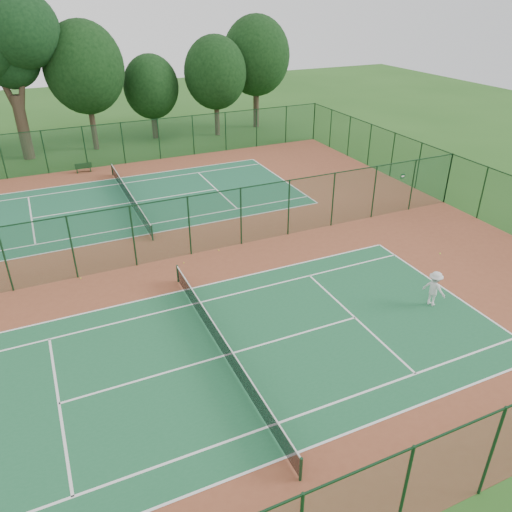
{
  "coord_description": "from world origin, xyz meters",
  "views": [
    {
      "loc": [
        -5.45,
        -24.06,
        13.29
      ],
      "look_at": [
        3.54,
        -4.42,
        1.6
      ],
      "focal_mm": 35.0,
      "sensor_mm": 36.0,
      "label": 1
    }
  ],
  "objects": [
    {
      "name": "ground",
      "position": [
        0.0,
        0.0,
        0.0
      ],
      "size": [
        120.0,
        120.0,
        0.0
      ],
      "primitive_type": "plane",
      "color": "#27561B",
      "rests_on": "ground"
    },
    {
      "name": "red_pad",
      "position": [
        0.0,
        0.0,
        0.01
      ],
      "size": [
        40.0,
        36.0,
        0.01
      ],
      "primitive_type": "cube",
      "color": "brown",
      "rests_on": "ground"
    },
    {
      "name": "court_near",
      "position": [
        0.0,
        -9.0,
        0.01
      ],
      "size": [
        23.77,
        10.97,
        0.01
      ],
      "primitive_type": "cube",
      "color": "#1E6038",
      "rests_on": "red_pad"
    },
    {
      "name": "court_far",
      "position": [
        0.0,
        9.0,
        0.01
      ],
      "size": [
        23.77,
        10.97,
        0.01
      ],
      "primitive_type": "cube",
      "color": "#1E5F3E",
      "rests_on": "red_pad"
    },
    {
      "name": "fence_north",
      "position": [
        0.0,
        18.0,
        1.76
      ],
      "size": [
        40.0,
        0.09,
        3.5
      ],
      "color": "#174529",
      "rests_on": "ground"
    },
    {
      "name": "fence_east",
      "position": [
        20.0,
        0.0,
        1.76
      ],
      "size": [
        0.09,
        36.0,
        3.5
      ],
      "rotation": [
        0.0,
        0.0,
        1.57
      ],
      "color": "#174524",
      "rests_on": "ground"
    },
    {
      "name": "fence_divider",
      "position": [
        0.0,
        0.0,
        1.76
      ],
      "size": [
        40.0,
        0.09,
        3.5
      ],
      "color": "#194B2C",
      "rests_on": "ground"
    },
    {
      "name": "tennis_net_near",
      "position": [
        0.0,
        -9.0,
        0.54
      ],
      "size": [
        0.1,
        12.9,
        0.97
      ],
      "color": "#163E22",
      "rests_on": "ground"
    },
    {
      "name": "tennis_net_far",
      "position": [
        0.0,
        9.0,
        0.54
      ],
      "size": [
        0.1,
        12.9,
        0.97
      ],
      "color": "#11311D",
      "rests_on": "ground"
    },
    {
      "name": "player_near",
      "position": [
        10.31,
        -9.59,
        0.9
      ],
      "size": [
        1.0,
        1.29,
        1.75
      ],
      "primitive_type": "imported",
      "rotation": [
        0.0,
        0.0,
        1.92
      ],
      "color": "silver",
      "rests_on": "court_near"
    },
    {
      "name": "bench",
      "position": [
        -1.99,
        17.07,
        0.42
      ],
      "size": [
        1.31,
        0.42,
        0.8
      ],
      "rotation": [
        0.0,
        0.0,
        -0.04
      ],
      "color": "#123316",
      "rests_on": "red_pad"
    },
    {
      "name": "stray_ball_a",
      "position": [
        0.83,
        -0.87,
        0.04
      ],
      "size": [
        0.07,
        0.07,
        0.07
      ],
      "primitive_type": "sphere",
      "color": "yellow",
      "rests_on": "red_pad"
    },
    {
      "name": "stray_ball_b",
      "position": [
        3.09,
        -0.29,
        0.05
      ],
      "size": [
        0.07,
        0.07,
        0.07
      ],
      "primitive_type": "sphere",
      "color": "yellow",
      "rests_on": "red_pad"
    },
    {
      "name": "stray_ball_c",
      "position": [
        -4.5,
        -0.23,
        0.05
      ],
      "size": [
        0.07,
        0.07,
        0.07
      ],
      "primitive_type": "sphere",
      "color": "#DDEA36",
      "rests_on": "red_pad"
    },
    {
      "name": "big_tree",
      "position": [
        -5.72,
        23.18,
        9.45
      ],
      "size": [
        8.69,
        6.36,
        13.35
      ],
      "color": "#3C2D21",
      "rests_on": "ground"
    },
    {
      "name": "evergreen_row",
      "position": [
        0.5,
        24.25,
        0.0
      ],
      "size": [
        39.0,
        5.0,
        12.0
      ],
      "primitive_type": null,
      "color": "black",
      "rests_on": "ground"
    }
  ]
}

